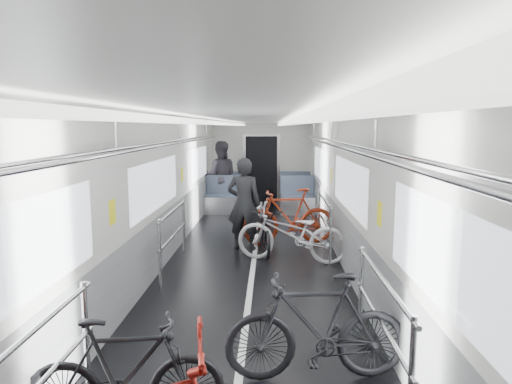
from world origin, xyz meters
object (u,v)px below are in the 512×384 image
(bike_right_near, at_px, (317,327))
(bike_aisle, at_px, (264,229))
(bike_right_far, at_px, (289,217))
(bike_right_mid, at_px, (291,233))
(bike_left_mid, at_px, (126,374))
(person_seated, at_px, (220,176))
(person_standing, at_px, (244,204))

(bike_right_near, distance_m, bike_aisle, 4.36)
(bike_right_far, bearing_deg, bike_right_mid, -10.65)
(bike_left_mid, xyz_separation_m, bike_aisle, (0.97, 5.07, -0.03))
(person_seated, bearing_deg, bike_left_mid, 88.46)
(bike_right_near, distance_m, bike_right_mid, 3.65)
(bike_right_far, height_order, person_standing, person_standing)
(bike_left_mid, relative_size, bike_aisle, 0.94)
(bike_right_far, xyz_separation_m, bike_aisle, (-0.47, -0.51, -0.13))
(bike_right_mid, xyz_separation_m, bike_aisle, (-0.47, 0.67, -0.08))
(bike_right_near, xyz_separation_m, bike_right_mid, (-0.07, 3.65, -0.01))
(bike_left_mid, height_order, bike_right_mid, bike_right_mid)
(person_standing, bearing_deg, bike_right_mid, 145.28)
(bike_left_mid, bearing_deg, person_standing, -14.88)
(person_standing, height_order, person_seated, person_seated)
(person_seated, bearing_deg, bike_right_mid, 106.26)
(bike_right_far, relative_size, person_seated, 0.97)
(bike_left_mid, relative_size, person_seated, 0.78)
(bike_right_mid, bearing_deg, person_standing, -119.24)
(bike_right_mid, relative_size, person_standing, 1.09)
(bike_right_mid, height_order, bike_aisle, bike_right_mid)
(bike_right_mid, bearing_deg, bike_right_near, 14.10)
(bike_right_near, bearing_deg, bike_left_mid, -68.65)
(bike_right_far, relative_size, bike_aisle, 1.16)
(bike_right_far, relative_size, person_standing, 1.06)
(bike_right_near, relative_size, bike_right_far, 0.91)
(bike_right_mid, xyz_separation_m, person_standing, (-0.85, 0.77, 0.37))
(bike_aisle, xyz_separation_m, person_standing, (-0.38, 0.10, 0.45))
(bike_right_mid, bearing_deg, bike_left_mid, -5.04)
(bike_left_mid, relative_size, bike_right_mid, 0.79)
(bike_aisle, bearing_deg, person_seated, 99.09)
(bike_right_near, relative_size, bike_right_mid, 0.88)
(bike_right_far, xyz_separation_m, person_standing, (-0.85, -0.41, 0.31))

